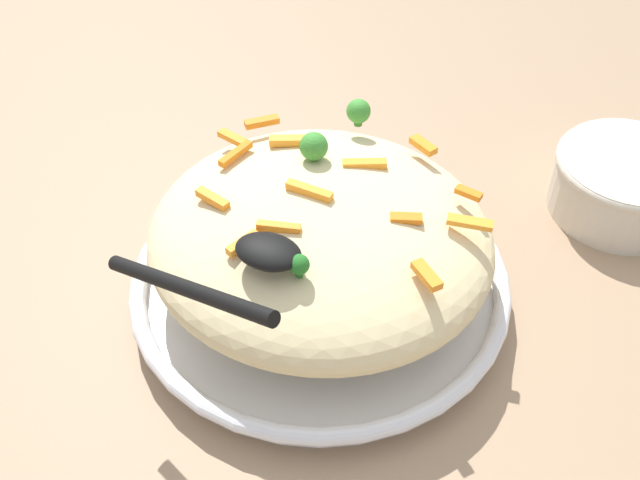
{
  "coord_description": "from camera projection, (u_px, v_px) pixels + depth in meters",
  "views": [
    {
      "loc": [
        0.19,
        -0.46,
        0.57
      ],
      "look_at": [
        0.0,
        0.0,
        0.08
      ],
      "focal_mm": 42.54,
      "sensor_mm": 36.0,
      "label": 1
    }
  ],
  "objects": [
    {
      "name": "companion_bowl",
      "position": [
        625.0,
        182.0,
        0.82
      ],
      "size": [
        0.16,
        0.16,
        0.07
      ],
      "color": "beige",
      "rests_on": "ground_plane"
    },
    {
      "name": "carrot_piece_8",
      "position": [
        236.0,
        154.0,
        0.72
      ],
      "size": [
        0.02,
        0.04,
        0.01
      ],
      "primitive_type": "cube",
      "rotation": [
        0.0,
        0.0,
        4.46
      ],
      "color": "orange",
      "rests_on": "pasta_mound"
    },
    {
      "name": "carrot_piece_13",
      "position": [
        423.0,
        145.0,
        0.73
      ],
      "size": [
        0.03,
        0.02,
        0.01
      ],
      "primitive_type": "cube",
      "rotation": [
        0.0,
        0.0,
        2.62
      ],
      "color": "orange",
      "rests_on": "pasta_mound"
    },
    {
      "name": "carrot_piece_4",
      "position": [
        234.0,
        139.0,
        0.73
      ],
      "size": [
        0.04,
        0.02,
        0.01
      ],
      "primitive_type": "cube",
      "rotation": [
        0.0,
        0.0,
        6.01
      ],
      "color": "orange",
      "rests_on": "pasta_mound"
    },
    {
      "name": "carrot_piece_0",
      "position": [
        470.0,
        222.0,
        0.65
      ],
      "size": [
        0.04,
        0.02,
        0.01
      ],
      "primitive_type": "cube",
      "rotation": [
        0.0,
        0.0,
        3.28
      ],
      "color": "orange",
      "rests_on": "pasta_mound"
    },
    {
      "name": "carrot_piece_1",
      "position": [
        406.0,
        218.0,
        0.65
      ],
      "size": [
        0.03,
        0.02,
        0.01
      ],
      "primitive_type": "cube",
      "rotation": [
        0.0,
        0.0,
        3.48
      ],
      "color": "orange",
      "rests_on": "pasta_mound"
    },
    {
      "name": "carrot_piece_2",
      "position": [
        308.0,
        193.0,
        0.66
      ],
      "size": [
        0.04,
        0.01,
        0.01
      ],
      "primitive_type": "cube",
      "rotation": [
        0.0,
        0.0,
        3.07
      ],
      "color": "orange",
      "rests_on": "pasta_mound"
    },
    {
      "name": "carrot_piece_9",
      "position": [
        427.0,
        275.0,
        0.6
      ],
      "size": [
        0.03,
        0.03,
        0.01
      ],
      "primitive_type": "cube",
      "rotation": [
        0.0,
        0.0,
        2.44
      ],
      "color": "orange",
      "rests_on": "pasta_mound"
    },
    {
      "name": "pasta_mound",
      "position": [
        320.0,
        237.0,
        0.7
      ],
      "size": [
        0.32,
        0.31,
        0.1
      ],
      "primitive_type": "ellipsoid",
      "color": "beige",
      "rests_on": "serving_bowl"
    },
    {
      "name": "broccoli_floret_0",
      "position": [
        314.0,
        147.0,
        0.7
      ],
      "size": [
        0.03,
        0.03,
        0.03
      ],
      "color": "#377928",
      "rests_on": "pasta_mound"
    },
    {
      "name": "broccoli_floret_1",
      "position": [
        299.0,
        265.0,
        0.6
      ],
      "size": [
        0.02,
        0.02,
        0.02
      ],
      "color": "#205B1C",
      "rests_on": "pasta_mound"
    },
    {
      "name": "carrot_piece_10",
      "position": [
        262.0,
        122.0,
        0.75
      ],
      "size": [
        0.03,
        0.03,
        0.01
      ],
      "primitive_type": "cube",
      "rotation": [
        0.0,
        0.0,
        3.86
      ],
      "color": "orange",
      "rests_on": "pasta_mound"
    },
    {
      "name": "carrot_piece_7",
      "position": [
        469.0,
        193.0,
        0.68
      ],
      "size": [
        0.03,
        0.01,
        0.01
      ],
      "primitive_type": "cube",
      "rotation": [
        0.0,
        0.0,
        6.1
      ],
      "color": "orange",
      "rests_on": "pasta_mound"
    },
    {
      "name": "broccoli_floret_2",
      "position": [
        358.0,
        112.0,
        0.74
      ],
      "size": [
        0.02,
        0.02,
        0.03
      ],
      "color": "#377928",
      "rests_on": "pasta_mound"
    },
    {
      "name": "serving_spoon",
      "position": [
        238.0,
        265.0,
        0.58
      ],
      "size": [
        0.17,
        0.13,
        0.07
      ],
      "color": "black",
      "rests_on": "pasta_mound"
    },
    {
      "name": "carrot_piece_5",
      "position": [
        287.0,
        141.0,
        0.73
      ],
      "size": [
        0.04,
        0.02,
        0.01
      ],
      "primitive_type": "cube",
      "rotation": [
        0.0,
        0.0,
        3.55
      ],
      "color": "orange",
      "rests_on": "pasta_mound"
    },
    {
      "name": "ground_plane",
      "position": [
        320.0,
        297.0,
        0.76
      ],
      "size": [
        2.4,
        2.4,
        0.0
      ],
      "primitive_type": "plane",
      "color": "#9E7F60"
    },
    {
      "name": "carrot_piece_6",
      "position": [
        243.0,
        243.0,
        0.63
      ],
      "size": [
        0.02,
        0.03,
        0.01
      ],
      "primitive_type": "cube",
      "rotation": [
        0.0,
        0.0,
        1.2
      ],
      "color": "orange",
      "rests_on": "pasta_mound"
    },
    {
      "name": "carrot_piece_3",
      "position": [
        365.0,
        164.0,
        0.7
      ],
      "size": [
        0.04,
        0.03,
        0.01
      ],
      "primitive_type": "cube",
      "rotation": [
        0.0,
        0.0,
        0.42
      ],
      "color": "orange",
      "rests_on": "pasta_mound"
    },
    {
      "name": "carrot_piece_11",
      "position": [
        213.0,
        199.0,
        0.67
      ],
      "size": [
        0.04,
        0.02,
        0.01
      ],
      "primitive_type": "cube",
      "rotation": [
        0.0,
        0.0,
        2.86
      ],
      "color": "orange",
      "rests_on": "pasta_mound"
    },
    {
      "name": "serving_bowl",
      "position": [
        320.0,
        283.0,
        0.74
      ],
      "size": [
        0.37,
        0.37,
        0.04
      ],
      "color": "silver",
      "rests_on": "ground_plane"
    },
    {
      "name": "carrot_piece_12",
      "position": [
        279.0,
        227.0,
        0.64
      ],
      "size": [
        0.04,
        0.02,
        0.01
      ],
      "primitive_type": "cube",
      "rotation": [
        0.0,
        0.0,
        3.38
      ],
      "color": "orange",
      "rests_on": "pasta_mound"
    }
  ]
}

